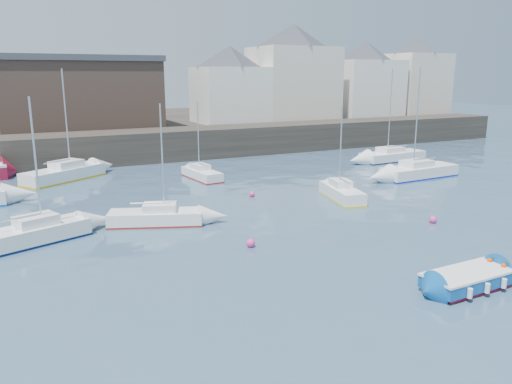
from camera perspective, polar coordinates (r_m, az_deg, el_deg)
name	(u,v)px	position (r m, az deg, el deg)	size (l,w,h in m)	color
water	(386,289)	(21.32, 14.61, -10.67)	(220.00, 220.00, 0.00)	#2D4760
quay_wall	(156,145)	(51.72, -11.34, 5.29)	(90.00, 5.00, 3.00)	#28231E
land_strip	(120,129)	(69.17, -15.25, 6.98)	(90.00, 32.00, 2.80)	#28231E
bldg_east_a	(293,72)	(65.50, 4.27, 13.57)	(13.36, 13.36, 11.80)	beige
bldg_east_b	(365,79)	(71.29, 12.31, 12.53)	(11.88, 11.88, 9.95)	white
bldg_east_c	(415,75)	(77.17, 17.72, 12.63)	(11.14, 11.14, 10.95)	beige
bldg_east_d	(230,84)	(61.00, -3.00, 12.25)	(11.14, 11.14, 8.95)	white
warehouse	(80,92)	(58.02, -19.51, 10.73)	(16.40, 10.40, 7.60)	#3D2D26
blue_dinghy	(468,279)	(22.25, 23.05, -9.14)	(3.97, 2.11, 0.75)	maroon
sailboat_a	(33,234)	(28.14, -24.17, -4.37)	(6.01, 3.75, 7.45)	white
sailboat_b	(156,217)	(29.49, -11.35, -2.80)	(5.65, 3.52, 6.93)	white
sailboat_c	(341,192)	(35.21, 9.74, -0.03)	(2.56, 5.08, 6.40)	white
sailboat_d	(419,171)	(44.15, 18.09, 2.28)	(7.19, 2.62, 9.03)	white
sailboat_f	(202,174)	(41.70, -6.23, 2.10)	(2.08, 4.99, 6.30)	white
sailboat_g	(392,156)	(52.00, 15.31, 4.02)	(7.20, 2.66, 8.97)	white
sailboat_h	(64,173)	(43.78, -21.07, 2.00)	(7.02, 5.70, 8.94)	white
buoy_near	(251,247)	(25.36, -0.62, -6.29)	(0.45, 0.45, 0.45)	#FF3291
buoy_mid	(433,223)	(31.09, 19.54, -3.35)	(0.43, 0.43, 0.43)	#FF3291
buoy_far	(252,197)	(35.54, -0.46, -0.52)	(0.39, 0.39, 0.39)	#FF3291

